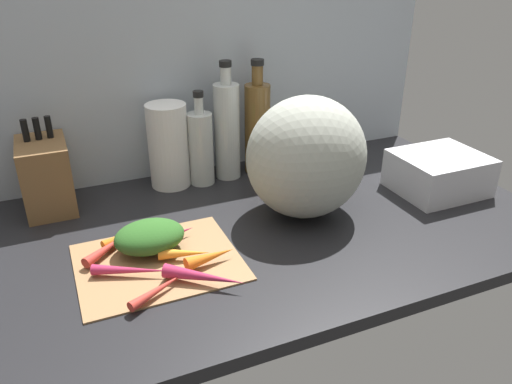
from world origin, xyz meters
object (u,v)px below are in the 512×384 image
at_px(bottle_2, 257,126).
at_px(carrot_4, 204,277).
at_px(carrot_1, 170,236).
at_px(carrot_5, 160,289).
at_px(carrot_7, 210,257).
at_px(paper_towel_roll, 168,146).
at_px(carrot_6, 132,270).
at_px(bottle_0, 201,147).
at_px(cutting_board, 158,261).
at_px(carrot_2, 133,233).
at_px(bottle_1, 227,130).
at_px(knife_block, 46,175).
at_px(dish_rack, 439,173).
at_px(carrot_0, 184,253).
at_px(carrot_3, 111,246).
at_px(winter_squash, 307,158).

bearing_deg(bottle_2, carrot_4, -123.77).
height_order(carrot_1, carrot_5, carrot_1).
bearing_deg(carrot_7, paper_towel_roll, 86.28).
bearing_deg(carrot_6, carrot_4, -33.65).
bearing_deg(paper_towel_roll, bottle_0, -14.85).
relative_size(cutting_board, bottle_0, 1.27).
distance_m(carrot_2, bottle_1, 0.43).
xyz_separation_m(knife_block, bottle_0, (0.40, -0.01, 0.02)).
xyz_separation_m(carrot_5, carrot_6, (-0.04, 0.08, 0.00)).
bearing_deg(carrot_4, bottle_0, 72.57).
distance_m(paper_towel_roll, bottle_0, 0.09).
xyz_separation_m(carrot_7, dish_rack, (0.69, 0.10, 0.03)).
bearing_deg(knife_block, carrot_7, -54.83).
height_order(carrot_0, bottle_1, bottle_1).
bearing_deg(carrot_2, bottle_2, 31.17).
xyz_separation_m(carrot_1, carrot_6, (-0.10, -0.10, -0.00)).
bearing_deg(knife_block, bottle_1, 0.73).
distance_m(cutting_board, carrot_4, 0.14).
relative_size(paper_towel_roll, bottle_1, 0.70).
relative_size(paper_towel_roll, bottle_0, 0.88).
relative_size(carrot_2, carrot_3, 1.00).
distance_m(bottle_2, dish_rack, 0.52).
bearing_deg(carrot_4, paper_towel_roll, 82.83).
bearing_deg(carrot_1, winter_squash, 1.50).
xyz_separation_m(cutting_board, carrot_3, (-0.08, 0.08, 0.02)).
height_order(carrot_0, carrot_5, carrot_0).
height_order(carrot_3, paper_towel_roll, paper_towel_roll).
distance_m(carrot_2, dish_rack, 0.82).
height_order(carrot_6, winter_squash, winter_squash).
bearing_deg(dish_rack, carrot_3, 177.91).
relative_size(carrot_2, dish_rack, 0.67).
relative_size(carrot_6, knife_block, 0.69).
bearing_deg(dish_rack, knife_block, 162.33).
height_order(carrot_5, dish_rack, dish_rack).
height_order(carrot_0, carrot_6, carrot_0).
relative_size(paper_towel_roll, bottle_2, 0.71).
xyz_separation_m(carrot_1, carrot_3, (-0.13, 0.01, -0.00)).
relative_size(winter_squash, bottle_2, 0.91).
height_order(carrot_3, carrot_7, carrot_7).
distance_m(carrot_2, paper_towel_roll, 0.32).
bearing_deg(carrot_0, cutting_board, 161.44).
xyz_separation_m(carrot_1, carrot_2, (-0.07, 0.05, -0.00)).
bearing_deg(carrot_0, knife_block, 123.09).
height_order(carrot_2, carrot_6, same).
height_order(carrot_5, carrot_6, carrot_6).
xyz_separation_m(carrot_1, bottle_0, (0.17, 0.29, 0.09)).
relative_size(carrot_5, winter_squash, 0.47).
height_order(carrot_0, dish_rack, dish_rack).
height_order(winter_squash, bottle_2, bottle_2).
bearing_deg(carrot_3, carrot_1, -6.16).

